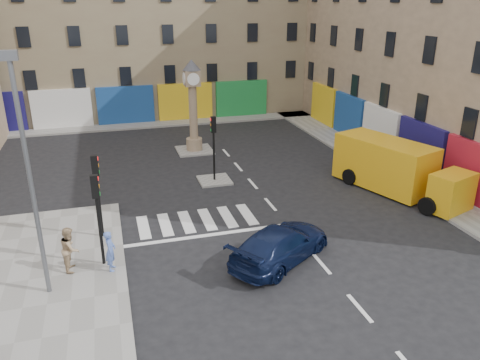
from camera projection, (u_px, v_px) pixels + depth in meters
name	position (u px, v px, depth m)	size (l,w,h in m)	color
ground	(301.00, 240.00, 20.40)	(120.00, 120.00, 0.00)	black
sidewalk_left	(23.00, 310.00, 15.71)	(7.00, 16.00, 0.15)	gray
sidewalk_right	(362.00, 154.00, 31.59)	(2.60, 30.00, 0.15)	gray
sidewalk_far	(152.00, 124.00, 39.21)	(32.00, 2.40, 0.15)	gray
island_near	(214.00, 180.00, 27.02)	(1.80, 1.80, 0.12)	gray
island_far	(195.00, 150.00, 32.39)	(2.40, 2.40, 0.12)	gray
building_right	(459.00, 30.00, 30.38)	(10.00, 30.00, 16.00)	tan
building_far	(139.00, 15.00, 41.36)	(32.00, 10.00, 17.00)	#847658
traffic_light_left_near	(97.00, 206.00, 17.47)	(0.28, 0.22, 3.70)	black
traffic_light_left_far	(97.00, 183.00, 19.62)	(0.28, 0.22, 3.70)	black
traffic_light_island	(214.00, 138.00, 26.11)	(0.28, 0.22, 3.70)	black
lamp_post	(28.00, 168.00, 14.94)	(0.50, 0.25, 8.30)	#595B60
clock_pillar	(193.00, 100.00, 31.13)	(1.20, 1.20, 6.10)	tan
navy_sedan	(281.00, 244.00, 18.62)	(2.03, 4.99, 1.45)	black
yellow_van	(395.00, 168.00, 25.15)	(4.53, 7.77, 2.71)	gold
pedestrian_blue	(110.00, 251.00, 17.66)	(0.59, 0.39, 1.61)	#516DBB
pedestrian_tan	(70.00, 249.00, 17.66)	(0.85, 0.67, 1.76)	tan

